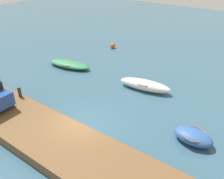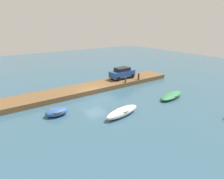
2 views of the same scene
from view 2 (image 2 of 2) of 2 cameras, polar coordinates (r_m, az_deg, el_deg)
The scene contains 8 objects.
ground_plane at distance 24.95m, azimuth -5.11°, elevation -1.61°, with size 84.00×84.00×0.00m, color #33566B.
dock_platform at distance 26.55m, azimuth -7.35°, elevation 0.31°, with size 27.32×3.65×0.62m, color brown.
dinghy_blue at distance 20.11m, azimuth -16.19°, elevation -6.38°, with size 2.33×1.54×0.78m.
rowboat_white at distance 19.29m, azimuth 3.04°, elevation -6.64°, with size 4.34×1.82×0.84m.
rowboat_green at distance 24.95m, azimuth 17.21°, elevation -1.70°, with size 4.53×2.32×0.58m.
mooring_post_west at distance 29.52m, azimuth 7.91°, elevation 3.85°, with size 0.26×0.26×0.99m, color #47331E.
mooring_post_mid_west at distance 27.92m, azimuth 4.00°, elevation 2.84°, with size 0.23×0.23×0.75m, color #47331E.
parked_car at distance 29.79m, azimuth 3.04°, elevation 4.96°, with size 4.03×1.97×1.75m.
Camera 2 is at (11.51, 20.32, 8.80)m, focal length 30.77 mm.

